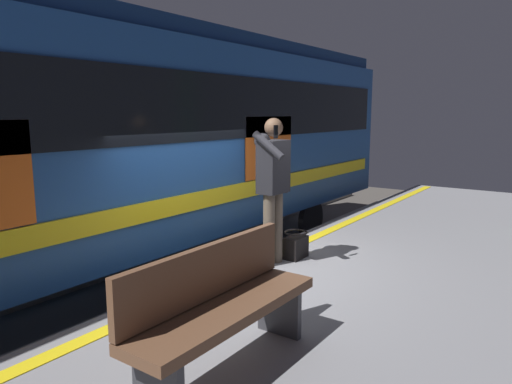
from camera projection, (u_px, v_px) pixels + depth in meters
name	position (u px, v px, depth m)	size (l,w,h in m)	color
ground_plane	(231.00, 330.00, 6.04)	(24.41, 24.41, 0.00)	#4C4742
platform	(377.00, 338.00, 4.87)	(15.54, 3.84, 0.90)	gray
safety_line	(250.00, 266.00, 5.71)	(15.23, 0.16, 0.01)	yellow
track_rail_near	(154.00, 299.00, 6.83)	(20.20, 0.08, 0.16)	slate
track_rail_far	(93.00, 279.00, 7.65)	(20.20, 0.08, 0.16)	slate
train_carriage	(92.00, 135.00, 6.53)	(13.32, 2.83, 3.80)	#1E478C
passenger	(273.00, 179.00, 5.66)	(0.57, 0.55, 1.78)	brown
handbag	(296.00, 246.00, 6.03)	(0.33, 0.30, 0.35)	black
bench	(221.00, 302.00, 3.39)	(1.71, 0.44, 0.90)	brown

